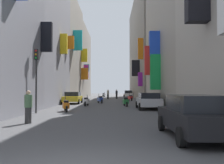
% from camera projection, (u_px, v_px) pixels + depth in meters
% --- Properties ---
extents(ground_plane, '(140.00, 140.00, 0.00)m').
position_uv_depth(ground_plane, '(107.00, 102.00, 34.58)').
color(ground_plane, '#424244').
extents(building_left_mid_a, '(6.80, 12.53, 21.92)m').
position_uv_depth(building_left_mid_a, '(33.00, 5.00, 27.76)').
color(building_left_mid_a, gray).
rests_on(building_left_mid_a, ground).
extents(building_left_mid_b, '(7.31, 13.73, 16.03)m').
position_uv_depth(building_left_mid_b, '(59.00, 50.00, 40.81)').
color(building_left_mid_b, gray).
rests_on(building_left_mid_b, ground).
extents(building_left_mid_c, '(7.01, 17.20, 15.07)m').
position_uv_depth(building_left_mid_c, '(74.00, 63.00, 56.24)').
color(building_left_mid_c, gray).
rests_on(building_left_mid_c, ground).
extents(building_right_mid_a, '(7.33, 15.16, 20.05)m').
position_uv_depth(building_right_mid_a, '(187.00, 4.00, 24.53)').
color(building_right_mid_a, '#9E9384').
rests_on(building_right_mid_a, ground).
extents(building_right_mid_c, '(7.25, 30.69, 19.88)m').
position_uv_depth(building_right_mid_c, '(150.00, 47.00, 49.47)').
color(building_right_mid_c, gray).
rests_on(building_right_mid_c, ground).
extents(parked_car_black, '(1.85, 4.46, 1.49)m').
position_uv_depth(parked_car_black, '(194.00, 115.00, 8.71)').
color(parked_car_black, black).
rests_on(parked_car_black, ground).
extents(parked_car_white, '(1.87, 3.98, 1.45)m').
position_uv_depth(parked_car_white, '(128.00, 94.00, 54.07)').
color(parked_car_white, white).
rests_on(parked_car_white, ground).
extents(parked_car_yellow, '(1.98, 4.29, 1.38)m').
position_uv_depth(parked_car_yellow, '(73.00, 97.00, 29.81)').
color(parked_car_yellow, gold).
rests_on(parked_car_yellow, ground).
extents(parked_car_silver, '(1.92, 4.18, 1.38)m').
position_uv_depth(parked_car_silver, '(149.00, 100.00, 21.43)').
color(parked_car_silver, '#B7B7BC').
rests_on(parked_car_silver, ground).
extents(scooter_orange, '(0.71, 1.76, 1.13)m').
position_uv_depth(scooter_orange, '(66.00, 105.00, 19.10)').
color(scooter_orange, orange).
rests_on(scooter_orange, ground).
extents(scooter_white, '(0.53, 1.77, 1.13)m').
position_uv_depth(scooter_white, '(86.00, 101.00, 25.53)').
color(scooter_white, silver).
rests_on(scooter_white, ground).
extents(scooter_blue, '(0.80, 1.90, 1.13)m').
position_uv_depth(scooter_blue, '(100.00, 99.00, 30.61)').
color(scooter_blue, '#2D4CAD').
rests_on(scooter_blue, ground).
extents(scooter_red, '(0.67, 1.86, 1.13)m').
position_uv_depth(scooter_red, '(130.00, 98.00, 36.68)').
color(scooter_red, red).
rests_on(scooter_red, ground).
extents(scooter_silver, '(0.65, 1.86, 1.13)m').
position_uv_depth(scooter_silver, '(104.00, 95.00, 54.71)').
color(scooter_silver, '#ADADB2').
rests_on(scooter_silver, ground).
extents(scooter_green, '(0.58, 1.83, 1.13)m').
position_uv_depth(scooter_green, '(126.00, 102.00, 25.14)').
color(scooter_green, '#287F3D').
rests_on(scooter_green, ground).
extents(pedestrian_crossing, '(0.54, 0.54, 1.66)m').
position_uv_depth(pedestrian_crossing, '(108.00, 94.00, 44.23)').
color(pedestrian_crossing, '#272727').
rests_on(pedestrian_crossing, ground).
extents(pedestrian_near_left, '(0.49, 0.49, 1.63)m').
position_uv_depth(pedestrian_near_left, '(28.00, 107.00, 12.47)').
color(pedestrian_near_left, '#323232').
rests_on(pedestrian_near_left, ground).
extents(pedestrian_near_right, '(0.43, 0.43, 1.64)m').
position_uv_depth(pedestrian_near_right, '(117.00, 94.00, 44.63)').
color(pedestrian_near_right, '#2F2F2F').
rests_on(pedestrian_near_right, ground).
extents(traffic_light_near_corner, '(0.26, 0.34, 4.52)m').
position_uv_depth(traffic_light_near_corner, '(36.00, 70.00, 17.81)').
color(traffic_light_near_corner, '#2D2D2D').
rests_on(traffic_light_near_corner, ground).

